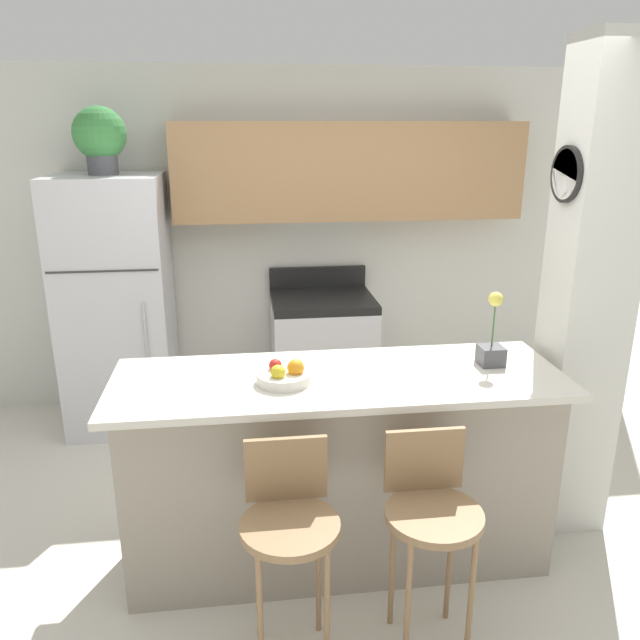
{
  "coord_description": "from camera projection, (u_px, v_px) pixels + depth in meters",
  "views": [
    {
      "loc": [
        -0.44,
        -2.7,
        2.15
      ],
      "look_at": [
        0.0,
        0.73,
        1.05
      ],
      "focal_mm": 35.0,
      "sensor_mm": 36.0,
      "label": 1
    }
  ],
  "objects": [
    {
      "name": "potted_plant_on_fridge",
      "position": [
        100.0,
        137.0,
        4.09
      ],
      "size": [
        0.35,
        0.35,
        0.44
      ],
      "color": "#4C4C51",
      "rests_on": "refrigerator"
    },
    {
      "name": "wall_back",
      "position": [
        318.0,
        213.0,
        4.75
      ],
      "size": [
        5.6,
        0.38,
        2.55
      ],
      "color": "silver",
      "rests_on": "ground_plane"
    },
    {
      "name": "stove_range",
      "position": [
        322.0,
        353.0,
        4.78
      ],
      "size": [
        0.76,
        0.66,
        1.07
      ],
      "color": "silver",
      "rests_on": "ground_plane"
    },
    {
      "name": "pillar_right",
      "position": [
        587.0,
        301.0,
        3.18
      ],
      "size": [
        0.38,
        0.32,
        2.55
      ],
      "color": "silver",
      "rests_on": "ground_plane"
    },
    {
      "name": "ground_plane",
      "position": [
        338.0,
        553.0,
        3.26
      ],
      "size": [
        14.0,
        14.0,
        0.0
      ],
      "primitive_type": "plane",
      "color": "beige"
    },
    {
      "name": "orchid_vase",
      "position": [
        492.0,
        344.0,
        3.06
      ],
      "size": [
        0.12,
        0.12,
        0.37
      ],
      "color": "#4C4C51",
      "rests_on": "counter_bar"
    },
    {
      "name": "bar_stool_right",
      "position": [
        431.0,
        512.0,
        2.55
      ],
      "size": [
        0.4,
        0.4,
        0.94
      ],
      "color": "olive",
      "rests_on": "ground_plane"
    },
    {
      "name": "refrigerator",
      "position": [
        117.0,
        305.0,
        4.44
      ],
      "size": [
        0.74,
        0.71,
        1.82
      ],
      "color": "silver",
      "rests_on": "ground_plane"
    },
    {
      "name": "bar_stool_left",
      "position": [
        289.0,
        523.0,
        2.48
      ],
      "size": [
        0.4,
        0.4,
        0.94
      ],
      "color": "olive",
      "rests_on": "ground_plane"
    },
    {
      "name": "fruit_bowl",
      "position": [
        284.0,
        375.0,
        2.87
      ],
      "size": [
        0.25,
        0.25,
        0.12
      ],
      "color": "silver",
      "rests_on": "counter_bar"
    },
    {
      "name": "counter_bar",
      "position": [
        338.0,
        468.0,
        3.11
      ],
      "size": [
        2.15,
        0.72,
        1.0
      ],
      "color": "gray",
      "rests_on": "ground_plane"
    }
  ]
}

